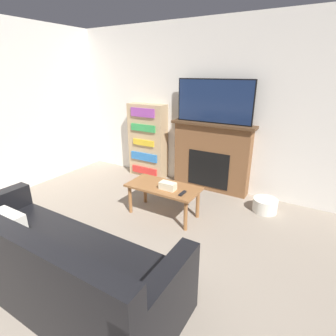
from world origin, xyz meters
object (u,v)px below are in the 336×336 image
Objects in this scene: tv at (214,101)px; couch at (54,264)px; storage_basket at (265,205)px; coffee_table at (163,190)px; fireplace at (211,157)px; bookshelf at (148,141)px.

tv reaches higher than couch.
tv is 1.74m from storage_basket.
coffee_table is at bearing 85.28° from couch.
coffee_table is 2.91× the size of storage_basket.
fireplace is 1.21m from coffee_table.
bookshelf is (-0.92, 2.82, 0.40)m from couch.
couch is at bearing -94.72° from coffee_table.
fireplace is 1.01× the size of bookshelf.
bookshelf is (-1.28, -0.02, 0.11)m from fireplace.
bookshelf is at bearing -178.98° from fireplace.
bookshelf is (-1.05, 1.15, 0.30)m from coffee_table.
tv is at bearing -90.00° from fireplace.
fireplace is 0.58× the size of couch.
fireplace reaches higher than couch.
fireplace is at bearing 90.00° from tv.
coffee_table is (-0.22, -1.18, -0.20)m from fireplace.
bookshelf is at bearing 132.42° from coffee_table.
tv reaches higher than fireplace.
bookshelf reaches higher than couch.
tv is 0.90× the size of bookshelf.
coffee_table is (-0.22, -1.16, -1.10)m from tv.
bookshelf reaches higher than storage_basket.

